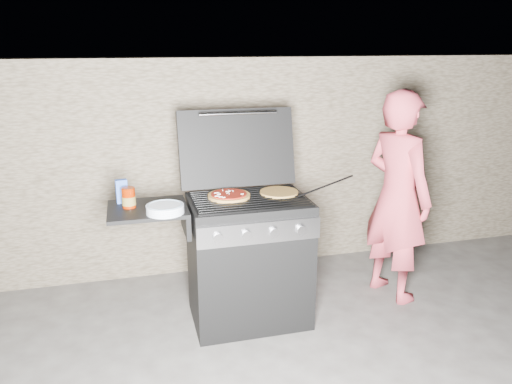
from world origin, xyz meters
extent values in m
plane|color=#413E39|center=(0.00, 0.00, 0.00)|extent=(50.00, 50.00, 0.00)
cube|color=gray|center=(0.00, 1.05, 0.90)|extent=(8.00, 0.35, 1.80)
cylinder|color=gold|center=(0.23, 0.06, 0.92)|extent=(0.35, 0.35, 0.01)
cylinder|color=#811B00|center=(-0.78, 0.03, 0.97)|extent=(0.10, 0.10, 0.13)
cube|color=#3055B6|center=(-0.82, 0.14, 0.98)|extent=(0.08, 0.05, 0.16)
cylinder|color=white|center=(-0.57, -0.14, 0.93)|extent=(0.28, 0.28, 0.05)
imported|color=#CA424F|center=(1.17, 0.08, 0.80)|extent=(0.54, 0.67, 1.60)
cylinder|color=black|center=(0.55, 0.00, 0.96)|extent=(0.46, 0.14, 0.10)
camera|label=1|loc=(-0.76, -3.11, 1.93)|focal=35.00mm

